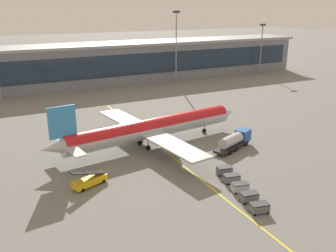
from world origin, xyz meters
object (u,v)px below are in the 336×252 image
(baggage_cart_0, at_px, (259,208))
(baggage_cart_4, at_px, (224,170))
(main_airliner, at_px, (152,128))
(baggage_cart_3, at_px, (232,178))
(belt_loader, at_px, (90,180))
(fuel_tanker, at_px, (235,140))
(baggage_cart_1, at_px, (249,197))
(baggage_cart_2, at_px, (240,187))

(baggage_cart_0, height_order, baggage_cart_4, same)
(main_airliner, relative_size, baggage_cart_3, 15.85)
(baggage_cart_0, relative_size, baggage_cart_3, 1.00)
(belt_loader, relative_size, baggage_cart_3, 2.36)
(main_airliner, height_order, baggage_cart_0, main_airliner)
(fuel_tanker, height_order, belt_loader, belt_loader)
(fuel_tanker, bearing_deg, baggage_cart_3, -128.83)
(belt_loader, distance_m, baggage_cart_0, 27.24)
(baggage_cart_3, bearing_deg, belt_loader, 155.39)
(fuel_tanker, height_order, baggage_cart_1, fuel_tanker)
(main_airliner, bearing_deg, baggage_cart_1, -83.39)
(belt_loader, bearing_deg, baggage_cart_1, -38.72)
(belt_loader, height_order, baggage_cart_2, belt_loader)
(belt_loader, relative_size, baggage_cart_2, 2.36)
(belt_loader, bearing_deg, baggage_cart_4, -16.83)
(fuel_tanker, relative_size, belt_loader, 1.59)
(baggage_cart_3, bearing_deg, baggage_cart_2, -102.76)
(baggage_cart_3, bearing_deg, baggage_cart_1, -102.76)
(main_airliner, distance_m, baggage_cart_1, 28.32)
(baggage_cart_0, distance_m, baggage_cart_2, 6.40)
(fuel_tanker, distance_m, baggage_cart_0, 24.96)
(belt_loader, xyz_separation_m, baggage_cart_1, (20.04, -16.07, -0.21))
(baggage_cart_2, relative_size, baggage_cart_4, 1.00)
(baggage_cart_1, height_order, baggage_cart_4, same)
(main_airliner, relative_size, belt_loader, 6.70)
(main_airliner, distance_m, baggage_cart_3, 22.43)
(baggage_cart_4, bearing_deg, baggage_cart_2, -102.76)
(baggage_cart_1, height_order, baggage_cart_3, same)
(baggage_cart_1, xyz_separation_m, baggage_cart_3, (1.41, 6.24, 0.00))
(fuel_tanker, relative_size, baggage_cart_2, 3.75)
(fuel_tanker, bearing_deg, main_airliner, 147.64)
(baggage_cart_1, relative_size, baggage_cart_4, 1.00)
(main_airliner, distance_m, belt_loader, 20.79)
(fuel_tanker, distance_m, belt_loader, 31.58)
(baggage_cart_1, bearing_deg, main_airliner, 96.61)
(belt_loader, xyz_separation_m, baggage_cart_0, (19.34, -19.19, -0.21))
(fuel_tanker, bearing_deg, baggage_cart_2, -124.56)
(belt_loader, relative_size, baggage_cart_4, 2.36)
(baggage_cart_2, bearing_deg, fuel_tanker, 55.44)
(fuel_tanker, relative_size, baggage_cart_3, 3.75)
(baggage_cart_0, relative_size, baggage_cart_4, 1.00)
(belt_loader, xyz_separation_m, baggage_cart_2, (20.75, -12.95, -0.21))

